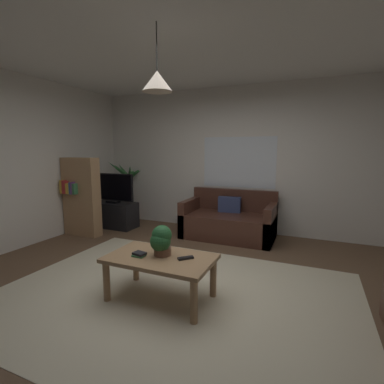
{
  "coord_description": "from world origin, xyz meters",
  "views": [
    {
      "loc": [
        1.31,
        -2.72,
        1.54
      ],
      "look_at": [
        0.0,
        0.3,
        1.05
      ],
      "focal_mm": 26.66,
      "sensor_mm": 36.0,
      "label": 1
    }
  ],
  "objects_px": {
    "pendant_lamp": "(157,81)",
    "potted_palm_corner": "(129,192)",
    "couch_under_window": "(229,222)",
    "book_on_table_0": "(139,255)",
    "book_on_table_1": "(139,253)",
    "potted_plant_on_table": "(161,240)",
    "tv_stand": "(114,215)",
    "tv": "(112,188)",
    "bookshelf_corner": "(81,197)",
    "coffee_table": "(160,263)",
    "remote_on_table_0": "(186,258)"
  },
  "relations": [
    {
      "from": "pendant_lamp",
      "to": "potted_palm_corner",
      "type": "bearing_deg",
      "value": 131.06
    },
    {
      "from": "couch_under_window",
      "to": "potted_palm_corner",
      "type": "bearing_deg",
      "value": 173.22
    },
    {
      "from": "book_on_table_0",
      "to": "book_on_table_1",
      "type": "xyz_separation_m",
      "value": [
        0.0,
        0.01,
        0.02
      ]
    },
    {
      "from": "potted_plant_on_table",
      "to": "tv_stand",
      "type": "height_order",
      "value": "potted_plant_on_table"
    },
    {
      "from": "tv",
      "to": "bookshelf_corner",
      "type": "distance_m",
      "value": 0.67
    },
    {
      "from": "book_on_table_0",
      "to": "tv",
      "type": "height_order",
      "value": "tv"
    },
    {
      "from": "tv",
      "to": "pendant_lamp",
      "type": "xyz_separation_m",
      "value": [
        2.24,
        -2.04,
        1.38
      ]
    },
    {
      "from": "book_on_table_0",
      "to": "bookshelf_corner",
      "type": "height_order",
      "value": "bookshelf_corner"
    },
    {
      "from": "coffee_table",
      "to": "remote_on_table_0",
      "type": "relative_size",
      "value": 6.81
    },
    {
      "from": "coffee_table",
      "to": "potted_palm_corner",
      "type": "relative_size",
      "value": 0.82
    },
    {
      "from": "tv",
      "to": "potted_palm_corner",
      "type": "distance_m",
      "value": 0.59
    },
    {
      "from": "remote_on_table_0",
      "to": "tv",
      "type": "distance_m",
      "value": 3.23
    },
    {
      "from": "potted_plant_on_table",
      "to": "remote_on_table_0",
      "type": "bearing_deg",
      "value": 1.79
    },
    {
      "from": "coffee_table",
      "to": "remote_on_table_0",
      "type": "bearing_deg",
      "value": 8.93
    },
    {
      "from": "potted_palm_corner",
      "to": "bookshelf_corner",
      "type": "height_order",
      "value": "bookshelf_corner"
    },
    {
      "from": "tv_stand",
      "to": "tv",
      "type": "height_order",
      "value": "tv"
    },
    {
      "from": "tv",
      "to": "tv_stand",
      "type": "bearing_deg",
      "value": 90.0
    },
    {
      "from": "remote_on_table_0",
      "to": "potted_palm_corner",
      "type": "relative_size",
      "value": 0.12
    },
    {
      "from": "book_on_table_1",
      "to": "pendant_lamp",
      "type": "bearing_deg",
      "value": 20.66
    },
    {
      "from": "book_on_table_0",
      "to": "tv",
      "type": "distance_m",
      "value": 2.96
    },
    {
      "from": "couch_under_window",
      "to": "pendant_lamp",
      "type": "height_order",
      "value": "pendant_lamp"
    },
    {
      "from": "book_on_table_0",
      "to": "remote_on_table_0",
      "type": "distance_m",
      "value": 0.49
    },
    {
      "from": "potted_plant_on_table",
      "to": "pendant_lamp",
      "type": "distance_m",
      "value": 1.55
    },
    {
      "from": "coffee_table",
      "to": "bookshelf_corner",
      "type": "xyz_separation_m",
      "value": [
        -2.43,
        1.4,
        0.32
      ]
    },
    {
      "from": "coffee_table",
      "to": "pendant_lamp",
      "type": "relative_size",
      "value": 1.77
    },
    {
      "from": "remote_on_table_0",
      "to": "tv_stand",
      "type": "xyz_separation_m",
      "value": [
        -2.51,
        2.02,
        -0.22
      ]
    },
    {
      "from": "tv_stand",
      "to": "tv",
      "type": "bearing_deg",
      "value": -90.0
    },
    {
      "from": "couch_under_window",
      "to": "book_on_table_0",
      "type": "xyz_separation_m",
      "value": [
        -0.26,
        -2.41,
        0.19
      ]
    },
    {
      "from": "tv",
      "to": "pendant_lamp",
      "type": "distance_m",
      "value": 3.33
    },
    {
      "from": "book_on_table_1",
      "to": "remote_on_table_0",
      "type": "distance_m",
      "value": 0.48
    },
    {
      "from": "coffee_table",
      "to": "tv",
      "type": "xyz_separation_m",
      "value": [
        -2.24,
        2.04,
        0.41
      ]
    },
    {
      "from": "book_on_table_0",
      "to": "potted_plant_on_table",
      "type": "relative_size",
      "value": 0.39
    },
    {
      "from": "couch_under_window",
      "to": "book_on_table_1",
      "type": "relative_size",
      "value": 12.37
    },
    {
      "from": "couch_under_window",
      "to": "pendant_lamp",
      "type": "bearing_deg",
      "value": -91.26
    },
    {
      "from": "couch_under_window",
      "to": "remote_on_table_0",
      "type": "height_order",
      "value": "couch_under_window"
    },
    {
      "from": "book_on_table_1",
      "to": "tv_stand",
      "type": "distance_m",
      "value": 2.97
    },
    {
      "from": "potted_palm_corner",
      "to": "pendant_lamp",
      "type": "distance_m",
      "value": 3.79
    },
    {
      "from": "potted_plant_on_table",
      "to": "potted_palm_corner",
      "type": "relative_size",
      "value": 0.24
    },
    {
      "from": "bookshelf_corner",
      "to": "pendant_lamp",
      "type": "distance_m",
      "value": 3.16
    },
    {
      "from": "bookshelf_corner",
      "to": "tv",
      "type": "bearing_deg",
      "value": 73.84
    },
    {
      "from": "book_on_table_0",
      "to": "potted_palm_corner",
      "type": "height_order",
      "value": "potted_palm_corner"
    },
    {
      "from": "bookshelf_corner",
      "to": "couch_under_window",
      "type": "bearing_deg",
      "value": 20.56
    },
    {
      "from": "couch_under_window",
      "to": "remote_on_table_0",
      "type": "relative_size",
      "value": 9.82
    },
    {
      "from": "tv_stand",
      "to": "tv",
      "type": "xyz_separation_m",
      "value": [
        0.0,
        -0.02,
        0.55
      ]
    },
    {
      "from": "coffee_table",
      "to": "book_on_table_1",
      "type": "relative_size",
      "value": 8.58
    },
    {
      "from": "coffee_table",
      "to": "potted_plant_on_table",
      "type": "relative_size",
      "value": 3.43
    },
    {
      "from": "couch_under_window",
      "to": "coffee_table",
      "type": "xyz_separation_m",
      "value": [
        -0.05,
        -2.33,
        0.11
      ]
    },
    {
      "from": "tv_stand",
      "to": "potted_palm_corner",
      "type": "relative_size",
      "value": 0.68
    },
    {
      "from": "tv_stand",
      "to": "tv",
      "type": "distance_m",
      "value": 0.55
    },
    {
      "from": "remote_on_table_0",
      "to": "potted_plant_on_table",
      "type": "xyz_separation_m",
      "value": [
        -0.27,
        -0.01,
        0.15
      ]
    }
  ]
}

